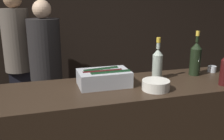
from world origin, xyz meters
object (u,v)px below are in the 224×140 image
at_px(champagne_bottle, 196,58).
at_px(person_blond_tee, 46,65).
at_px(rose_wine_bottle, 157,63).
at_px(bowl_white, 156,85).
at_px(ice_bin_with_bottles, 104,77).
at_px(person_in_hoodie, 18,56).
at_px(candle_votive, 212,69).

distance_m(champagne_bottle, person_blond_tee, 1.74).
bearing_deg(rose_wine_bottle, bowl_white, -117.70).
bearing_deg(rose_wine_bottle, ice_bin_with_bottles, -175.20).
distance_m(person_in_hoodie, person_blond_tee, 0.42).
distance_m(bowl_white, rose_wine_bottle, 0.28).
relative_size(candle_votive, champagne_bottle, 0.20).
relative_size(bowl_white, person_in_hoodie, 0.11).
distance_m(ice_bin_with_bottles, bowl_white, 0.38).
bearing_deg(bowl_white, candle_votive, 22.28).
height_order(ice_bin_with_bottles, candle_votive, ice_bin_with_bottles).
bearing_deg(candle_votive, ice_bin_with_bottles, -175.29).
bearing_deg(candle_votive, rose_wine_bottle, -175.36).
xyz_separation_m(ice_bin_with_bottles, rose_wine_bottle, (0.44, 0.04, 0.07)).
bearing_deg(person_in_hoodie, candle_votive, -43.34).
height_order(ice_bin_with_bottles, person_in_hoodie, person_in_hoodie).
distance_m(ice_bin_with_bottles, person_blond_tee, 1.37).
distance_m(champagne_bottle, person_in_hoodie, 2.14).
height_order(candle_votive, person_blond_tee, person_blond_tee).
relative_size(candle_votive, rose_wine_bottle, 0.22).
relative_size(ice_bin_with_bottles, bowl_white, 1.93).
bearing_deg(rose_wine_bottle, person_in_hoodie, 127.20).
xyz_separation_m(bowl_white, rose_wine_bottle, (0.12, 0.23, 0.10)).
relative_size(ice_bin_with_bottles, person_blond_tee, 0.22).
xyz_separation_m(ice_bin_with_bottles, champagne_bottle, (0.80, 0.05, 0.08)).
bearing_deg(bowl_white, champagne_bottle, 27.25).
xyz_separation_m(candle_votive, person_blond_tee, (-1.38, 1.21, -0.17)).
height_order(champagne_bottle, rose_wine_bottle, champagne_bottle).
relative_size(ice_bin_with_bottles, candle_votive, 5.09).
height_order(bowl_white, rose_wine_bottle, rose_wine_bottle).
distance_m(bowl_white, person_blond_tee, 1.66).
relative_size(ice_bin_with_bottles, champagne_bottle, 1.00).
xyz_separation_m(candle_votive, person_in_hoodie, (-1.70, 1.47, -0.09)).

